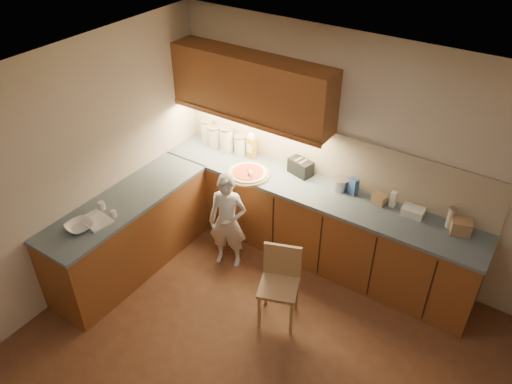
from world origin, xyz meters
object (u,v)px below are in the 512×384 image
Objects in this scene: child at (228,221)px; wooden_chair at (280,279)px; pizza_on_board at (248,173)px; oil_jug at (251,147)px; toaster at (301,167)px.

wooden_chair is (0.90, -0.35, -0.10)m from child.
oil_jug is at bearing 118.82° from pizza_on_board.
pizza_on_board is 0.60× the size of wooden_chair.
child is 3.74× the size of oil_jug.
pizza_on_board is 1.62× the size of toaster.
child is at bearing 137.97° from wooden_chair.
pizza_on_board is 0.60m from toaster.
child is 0.99m from oil_jug.
child is at bearing -102.34° from toaster.
pizza_on_board is at bearing -129.00° from toaster.
pizza_on_board is at bearing 76.33° from child.
pizza_on_board is at bearing 118.06° from wooden_chair.
toaster is at bearing 36.36° from pizza_on_board.
oil_jug is at bearing 113.34° from wooden_chair.
wooden_chair is (0.95, -0.83, -0.45)m from pizza_on_board.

